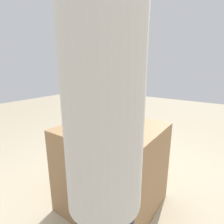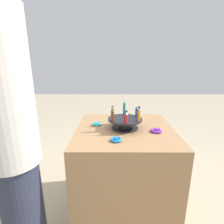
% 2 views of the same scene
% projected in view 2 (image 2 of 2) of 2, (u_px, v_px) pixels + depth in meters
% --- Properties ---
extents(ground_plane, '(12.00, 12.00, 0.00)m').
position_uv_depth(ground_plane, '(123.00, 206.00, 1.68)').
color(ground_plane, tan).
extents(party_table, '(0.81, 0.81, 0.80)m').
position_uv_depth(party_table, '(124.00, 170.00, 1.57)').
color(party_table, '#9E754C').
rests_on(party_table, ground_plane).
extents(display_stand, '(0.28, 0.28, 0.09)m').
position_uv_depth(display_stand, '(125.00, 123.00, 1.44)').
color(display_stand, black).
rests_on(display_stand, party_table).
extents(bottle_teal, '(0.02, 0.02, 0.14)m').
position_uv_depth(bottle_teal, '(124.00, 107.00, 1.53)').
color(bottle_teal, teal).
rests_on(bottle_teal, display_stand).
extents(bottle_amber, '(0.03, 0.03, 0.09)m').
position_uv_depth(bottle_amber, '(113.00, 112.00, 1.48)').
color(bottle_amber, '#AD6B19').
rests_on(bottle_amber, display_stand).
extents(bottle_brown, '(0.03, 0.03, 0.11)m').
position_uv_depth(bottle_brown, '(113.00, 115.00, 1.36)').
color(bottle_brown, brown).
rests_on(bottle_brown, display_stand).
extents(bottle_red, '(0.03, 0.03, 0.10)m').
position_uv_depth(bottle_red, '(126.00, 118.00, 1.30)').
color(bottle_red, '#B21E23').
rests_on(bottle_red, display_stand).
extents(bottle_orange, '(0.02, 0.02, 0.12)m').
position_uv_depth(bottle_orange, '(139.00, 114.00, 1.36)').
color(bottle_orange, orange).
rests_on(bottle_orange, display_stand).
extents(bottle_blue, '(0.03, 0.03, 0.10)m').
position_uv_depth(bottle_blue, '(137.00, 111.00, 1.48)').
color(bottle_blue, '#234CAD').
rests_on(bottle_blue, display_stand).
extents(ribbon_bow_teal, '(0.08, 0.08, 0.03)m').
position_uv_depth(ribbon_bow_teal, '(97.00, 124.00, 1.53)').
color(ribbon_bow_teal, '#2DB7CC').
rests_on(ribbon_bow_teal, party_table).
extents(ribbon_bow_blue, '(0.08, 0.08, 0.03)m').
position_uv_depth(ribbon_bow_blue, '(116.00, 140.00, 1.22)').
color(ribbon_bow_blue, blue).
rests_on(ribbon_bow_blue, party_table).
extents(ribbon_bow_purple, '(0.09, 0.09, 0.03)m').
position_uv_depth(ribbon_bow_purple, '(156.00, 131.00, 1.38)').
color(ribbon_bow_purple, purple).
rests_on(ribbon_bow_purple, party_table).
extents(ribbon_bow_gold, '(0.09, 0.09, 0.03)m').
position_uv_depth(ribbon_bow_gold, '(131.00, 118.00, 1.68)').
color(ribbon_bow_gold, gold).
rests_on(ribbon_bow_gold, party_table).
extents(person_figure, '(0.30, 0.30, 1.79)m').
position_uv_depth(person_figure, '(11.00, 139.00, 1.01)').
color(person_figure, '#282D42').
rests_on(person_figure, ground_plane).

